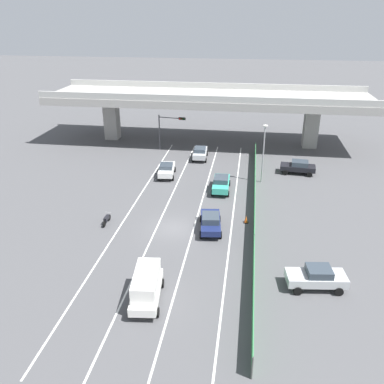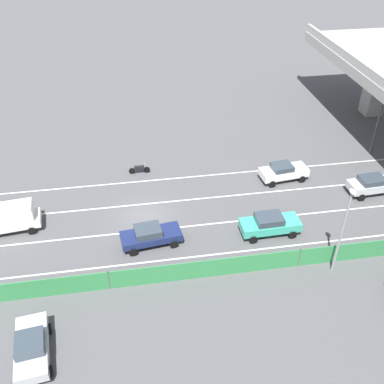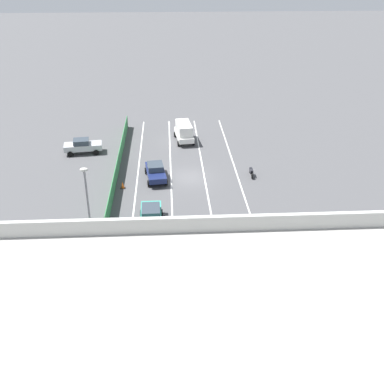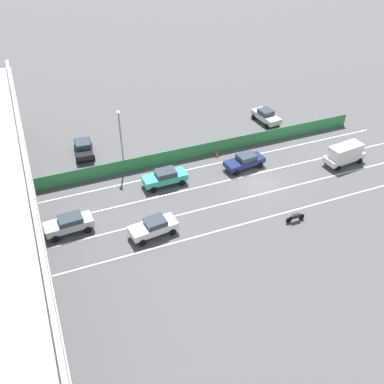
% 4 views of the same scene
% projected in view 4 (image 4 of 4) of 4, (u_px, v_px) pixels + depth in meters
% --- Properties ---
extents(ground_plane, '(300.00, 300.00, 0.00)m').
position_uv_depth(ground_plane, '(260.00, 183.00, 46.32)').
color(ground_plane, '#4C4C4F').
extents(lane_line_left_edge, '(0.14, 43.41, 0.01)m').
position_uv_depth(lane_line_left_edge, '(252.00, 221.00, 41.37)').
color(lane_line_left_edge, silver).
rests_on(lane_line_left_edge, ground).
extents(lane_line_mid_left, '(0.14, 43.41, 0.01)m').
position_uv_depth(lane_line_mid_left, '(236.00, 200.00, 43.93)').
color(lane_line_mid_left, silver).
rests_on(lane_line_mid_left, ground).
extents(lane_line_mid_right, '(0.14, 43.41, 0.01)m').
position_uv_depth(lane_line_mid_right, '(221.00, 182.00, 46.49)').
color(lane_line_mid_right, silver).
rests_on(lane_line_mid_right, ground).
extents(lane_line_right_edge, '(0.14, 43.41, 0.01)m').
position_uv_depth(lane_line_right_edge, '(208.00, 165.00, 49.05)').
color(lane_line_right_edge, silver).
rests_on(lane_line_right_edge, ground).
extents(green_fence, '(0.10, 39.51, 1.56)m').
position_uv_depth(green_fence, '(201.00, 150.00, 50.12)').
color(green_fence, '#338447').
rests_on(green_fence, ground).
extents(car_van_white, '(2.44, 4.81, 2.26)m').
position_uv_depth(car_van_white, '(345.00, 153.00, 48.62)').
color(car_van_white, silver).
rests_on(car_van_white, ground).
extents(car_sedan_navy, '(2.40, 4.64, 1.59)m').
position_uv_depth(car_sedan_navy, '(245.00, 161.00, 48.17)').
color(car_sedan_navy, navy).
rests_on(car_sedan_navy, ground).
extents(car_sedan_white, '(2.34, 4.45, 1.61)m').
position_uv_depth(car_sedan_white, '(154.00, 227.00, 39.44)').
color(car_sedan_white, white).
rests_on(car_sedan_white, ground).
extents(car_sedan_silver, '(2.12, 4.35, 1.62)m').
position_uv_depth(car_sedan_silver, '(69.00, 223.00, 39.76)').
color(car_sedan_silver, '#B7BABC').
rests_on(car_sedan_silver, ground).
extents(car_taxi_teal, '(2.04, 4.59, 1.68)m').
position_uv_depth(car_taxi_teal, '(165.00, 177.00, 45.60)').
color(car_taxi_teal, teal).
rests_on(car_taxi_teal, ground).
extents(motorcycle, '(0.60, 1.95, 0.93)m').
position_uv_depth(motorcycle, '(295.00, 217.00, 41.17)').
color(motorcycle, black).
rests_on(motorcycle, ground).
extents(parked_wagon_silver, '(4.42, 2.40, 1.68)m').
position_uv_depth(parked_wagon_silver, '(266.00, 116.00, 56.62)').
color(parked_wagon_silver, '#B2B5B7').
rests_on(parked_wagon_silver, ground).
extents(parked_sedan_dark, '(4.36, 2.38, 1.64)m').
position_uv_depth(parked_sedan_dark, '(84.00, 148.00, 50.30)').
color(parked_sedan_dark, black).
rests_on(parked_sedan_dark, ground).
extents(traffic_light, '(3.98, 0.87, 5.10)m').
position_uv_depth(traffic_light, '(34.00, 244.00, 33.60)').
color(traffic_light, '#47474C').
rests_on(traffic_light, ground).
extents(street_lamp, '(0.60, 0.36, 6.91)m').
position_uv_depth(street_lamp, '(121.00, 135.00, 46.02)').
color(street_lamp, gray).
rests_on(street_lamp, ground).
extents(traffic_cone, '(0.47, 0.47, 0.72)m').
position_uv_depth(traffic_cone, '(217.00, 154.00, 50.30)').
color(traffic_cone, orange).
rests_on(traffic_cone, ground).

